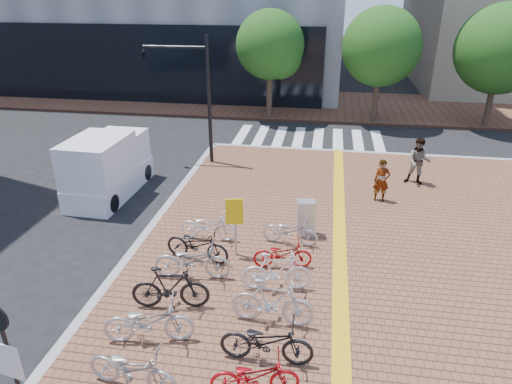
% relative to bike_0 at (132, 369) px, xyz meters
% --- Properties ---
extents(ground, '(120.00, 120.00, 0.00)m').
position_rel_bike_0_xyz_m(ground, '(1.95, 2.61, -0.64)').
color(ground, black).
rests_on(ground, ground).
extents(kerb_north, '(14.00, 0.25, 0.15)m').
position_rel_bike_0_xyz_m(kerb_north, '(4.95, 14.61, -0.56)').
color(kerb_north, gray).
rests_on(kerb_north, ground).
extents(far_sidewalk, '(70.00, 8.00, 0.15)m').
position_rel_bike_0_xyz_m(far_sidewalk, '(1.95, 23.61, -0.57)').
color(far_sidewalk, brown).
rests_on(far_sidewalk, ground).
extents(crosswalk, '(7.50, 4.00, 0.01)m').
position_rel_bike_0_xyz_m(crosswalk, '(2.45, 16.61, -0.63)').
color(crosswalk, silver).
rests_on(crosswalk, ground).
extents(street_trees, '(16.20, 4.60, 6.35)m').
position_rel_bike_0_xyz_m(street_trees, '(6.99, 20.06, 3.46)').
color(street_trees, '#38281E').
rests_on(street_trees, far_sidewalk).
extents(bike_0, '(1.94, 0.89, 0.98)m').
position_rel_bike_0_xyz_m(bike_0, '(0.00, 0.00, 0.00)').
color(bike_0, '#AAAAAF').
rests_on(bike_0, sidewalk).
extents(bike_1, '(2.05, 1.06, 1.03)m').
position_rel_bike_0_xyz_m(bike_1, '(-0.17, 1.28, 0.02)').
color(bike_1, '#B5B6BA').
rests_on(bike_1, sidewalk).
extents(bike_2, '(1.92, 0.81, 1.12)m').
position_rel_bike_0_xyz_m(bike_2, '(-0.08, 2.44, 0.07)').
color(bike_2, black).
rests_on(bike_2, sidewalk).
extents(bike_3, '(2.07, 0.92, 1.05)m').
position_rel_bike_0_xyz_m(bike_3, '(0.09, 3.71, 0.04)').
color(bike_3, '#B4B4B9').
rests_on(bike_3, sidewalk).
extents(bike_4, '(1.96, 0.97, 0.98)m').
position_rel_bike_0_xyz_m(bike_4, '(-0.01, 4.55, 0.00)').
color(bike_4, black).
rests_on(bike_4, sidewalk).
extents(bike_5, '(1.76, 0.62, 0.92)m').
position_rel_bike_0_xyz_m(bike_5, '(-0.01, 5.71, -0.03)').
color(bike_5, white).
rests_on(bike_5, sidewalk).
extents(bike_6, '(1.77, 0.91, 0.89)m').
position_rel_bike_0_xyz_m(bike_6, '(2.31, 0.24, -0.05)').
color(bike_6, '#B00C15').
rests_on(bike_6, sidewalk).
extents(bike_7, '(1.93, 0.68, 1.01)m').
position_rel_bike_0_xyz_m(bike_7, '(2.41, 1.10, 0.02)').
color(bike_7, black).
rests_on(bike_7, sidewalk).
extents(bike_8, '(1.95, 0.63, 1.16)m').
position_rel_bike_0_xyz_m(bike_8, '(2.38, 2.26, 0.09)').
color(bike_8, silver).
rests_on(bike_8, sidewalk).
extents(bike_9, '(1.84, 0.77, 1.07)m').
position_rel_bike_0_xyz_m(bike_9, '(2.33, 3.54, 0.05)').
color(bike_9, white).
rests_on(bike_9, sidewalk).
extents(bike_10, '(1.66, 0.79, 0.84)m').
position_rel_bike_0_xyz_m(bike_10, '(2.38, 4.56, -0.07)').
color(bike_10, '#A50B0F').
rests_on(bike_10, sidewalk).
extents(bike_11, '(1.71, 0.73, 0.87)m').
position_rel_bike_0_xyz_m(bike_11, '(2.46, 5.83, -0.05)').
color(bike_11, '#B8B9BD').
rests_on(bike_11, sidewalk).
extents(pedestrian_a, '(0.57, 0.38, 1.53)m').
position_rel_bike_0_xyz_m(pedestrian_a, '(5.38, 9.35, 0.28)').
color(pedestrian_a, gray).
rests_on(pedestrian_a, sidewalk).
extents(pedestrian_b, '(1.02, 0.87, 1.83)m').
position_rel_bike_0_xyz_m(pedestrian_b, '(6.90, 11.14, 0.43)').
color(pedestrian_b, '#4C5561').
rests_on(pedestrian_b, sidewalk).
extents(utility_box, '(0.59, 0.48, 1.15)m').
position_rel_bike_0_xyz_m(utility_box, '(2.88, 6.45, 0.09)').
color(utility_box, '#BABABF').
rests_on(utility_box, sidewalk).
extents(yellow_sign, '(0.48, 0.17, 1.79)m').
position_rel_bike_0_xyz_m(yellow_sign, '(0.99, 4.96, 0.75)').
color(yellow_sign, '#B7B7BC').
rests_on(yellow_sign, sidewalk).
extents(notice_sign, '(0.50, 0.16, 2.71)m').
position_rel_bike_0_xyz_m(notice_sign, '(-1.48, -1.13, 1.22)').
color(notice_sign, black).
rests_on(notice_sign, sidewalk).
extents(traffic_light_pole, '(2.85, 1.10, 5.30)m').
position_rel_bike_0_xyz_m(traffic_light_pole, '(-2.78, 12.25, 3.17)').
color(traffic_light_pole, black).
rests_on(traffic_light_pole, sidewalk).
extents(box_truck, '(1.90, 4.15, 2.37)m').
position_rel_bike_0_xyz_m(box_truck, '(-4.58, 8.67, 0.47)').
color(box_truck, white).
rests_on(box_truck, ground).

